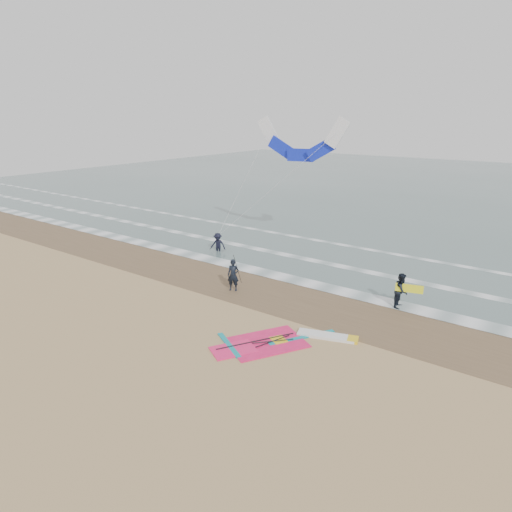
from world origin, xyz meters
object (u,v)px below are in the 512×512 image
Objects in this scene: windsurf_rig at (283,341)px; person_walking at (401,291)px; surf_kite at (300,143)px; person_standing at (233,275)px; person_wading at (218,240)px.

person_walking is at bearing 67.37° from windsurf_rig.
surf_kite is (-9.96, 6.72, 6.31)m from person_walking.
windsurf_rig is 0.67× the size of surf_kite.
person_wading is at bearing 112.71° from person_standing.
surf_kite reaches higher than person_standing.
person_standing is at bearing 107.58° from person_walking.
windsurf_rig is 3.16× the size of person_wading.
surf_kite is (3.49, 4.85, 6.35)m from person_wading.
person_standing is 0.22× the size of surf_kite.
person_walking is at bearing -28.25° from person_wading.
surf_kite is (-1.92, 9.85, 6.31)m from person_standing.
windsurf_rig is at bearing -58.08° from person_wading.
windsurf_rig is 6.35m from person_standing.
person_wading is (-10.76, 8.32, 0.80)m from windsurf_rig.
person_wading is at bearing -125.70° from surf_kite.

